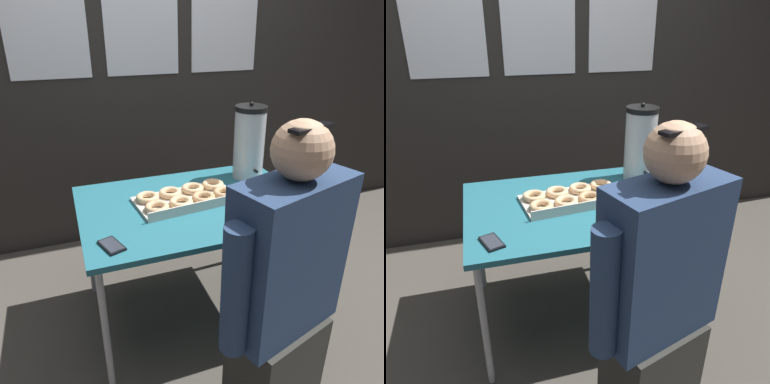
# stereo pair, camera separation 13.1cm
# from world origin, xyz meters

# --- Properties ---
(ground_plane) EXTENTS (12.00, 12.00, 0.00)m
(ground_plane) POSITION_xyz_m (0.00, 0.00, 0.00)
(ground_plane) COLOR #4C473F
(back_wall) EXTENTS (6.00, 0.11, 2.55)m
(back_wall) POSITION_xyz_m (0.00, 1.06, 1.28)
(back_wall) COLOR #282623
(back_wall) RESTS_ON ground
(folding_table) EXTENTS (1.18, 0.83, 0.72)m
(folding_table) POSITION_xyz_m (0.00, 0.00, 0.67)
(folding_table) COLOR #236675
(folding_table) RESTS_ON ground
(donut_box) EXTENTS (0.56, 0.34, 0.05)m
(donut_box) POSITION_xyz_m (-0.03, 0.03, 0.74)
(donut_box) COLOR beige
(donut_box) RESTS_ON folding_table
(coffee_urn) EXTENTS (0.19, 0.21, 0.45)m
(coffee_urn) POSITION_xyz_m (0.43, 0.22, 0.93)
(coffee_urn) COLOR silver
(coffee_urn) RESTS_ON folding_table
(cell_phone) EXTENTS (0.11, 0.15, 0.01)m
(cell_phone) POSITION_xyz_m (-0.47, -0.28, 0.72)
(cell_phone) COLOR black
(cell_phone) RESTS_ON folding_table
(person_seated) EXTENTS (0.59, 0.34, 1.31)m
(person_seated) POSITION_xyz_m (0.12, -0.69, 0.62)
(person_seated) COLOR #33332D
(person_seated) RESTS_ON ground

